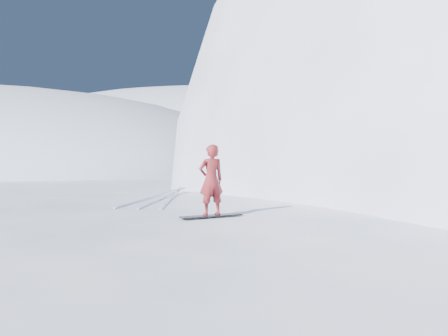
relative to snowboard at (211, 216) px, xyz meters
name	(u,v)px	position (x,y,z in m)	size (l,w,h in m)	color
ground	(113,323)	(-1.99, -1.15, -2.41)	(400.00, 400.00, 0.00)	white
near_ridge	(200,290)	(-0.99, 1.85, -2.41)	(36.00, 28.00, 4.80)	white
far_ridge_c	(196,158)	(-41.99, 108.85, -2.41)	(140.00, 90.00, 36.00)	white
wind_bumps	(135,294)	(-2.54, 0.97, -2.41)	(16.00, 14.40, 1.00)	white
snowboard	(211,216)	(0.00, 0.00, 0.00)	(1.53, 0.29, 0.03)	black
snowboarder	(211,180)	(0.00, 0.00, 0.85)	(0.61, 0.40, 1.68)	maroon
board_tracks	(164,196)	(-2.86, 3.60, 0.01)	(1.88, 5.98, 0.04)	silver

